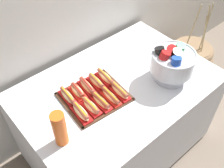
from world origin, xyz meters
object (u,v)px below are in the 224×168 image
floor_vase (189,64)px  hot_dog_0 (81,112)px  hot_dog_2 (101,102)px  cup_stack (60,129)px  buffet_table (117,118)px  hot_dog_6 (78,91)px  hot_dog_9 (105,77)px  hot_dog_5 (68,96)px  hot_dog_8 (96,82)px  punch_bowl (172,62)px  hot_dog_7 (87,87)px  serving_tray (94,97)px  hot_dog_4 (120,91)px  hot_dog_1 (91,107)px  hot_dog_3 (110,96)px

floor_vase → hot_dog_0: (-1.50, -0.19, 0.60)m
hot_dog_2 → cup_stack: cup_stack is taller
buffet_table → hot_dog_6: (-0.26, 0.11, 0.41)m
hot_dog_9 → hot_dog_5: bearing=175.2°
hot_dog_8 → punch_bowl: 0.53m
hot_dog_7 → hot_dog_9: bearing=-4.8°
buffet_table → hot_dog_9: bearing=114.4°
buffet_table → hot_dog_8: (-0.11, 0.09, 0.41)m
serving_tray → hot_dog_4: size_ratio=2.36×
hot_dog_2 → hot_dog_0: bearing=175.2°
hot_dog_0 → hot_dog_9: bearing=24.0°
hot_dog_4 → serving_tray: bearing=146.4°
hot_dog_0 → punch_bowl: bearing=-11.6°
hot_dog_1 → hot_dog_7: bearing=60.7°
hot_dog_2 → hot_dog_6: size_ratio=1.09×
punch_bowl → cup_stack: 0.86m
hot_dog_4 → hot_dog_7: (-0.14, 0.18, -0.00)m
floor_vase → hot_dog_5: 1.61m
serving_tray → hot_dog_8: hot_dog_8 is taller
hot_dog_1 → cup_stack: 0.29m
hot_dog_7 → hot_dog_3: bearing=-70.4°
hot_dog_5 → hot_dog_8: size_ratio=1.02×
floor_vase → buffet_table: bearing=-173.3°
hot_dog_0 → serving_tray: bearing=24.0°
buffet_table → floor_vase: bearing=6.7°
hot_dog_4 → hot_dog_6: bearing=138.9°
punch_bowl → hot_dog_8: bearing=146.7°
hot_dog_1 → hot_dog_7: hot_dog_1 is taller
hot_dog_3 → hot_dog_1: bearing=175.2°
serving_tray → hot_dog_2: 0.09m
hot_dog_5 → hot_dog_8: (0.22, -0.02, 0.00)m
hot_dog_4 → hot_dog_7: 0.22m
buffet_table → hot_dog_3: bearing=-151.4°
hot_dog_1 → hot_dog_6: size_ratio=0.98×
hot_dog_4 → hot_dog_9: size_ratio=1.02×
hot_dog_0 → hot_dog_8: 0.28m
hot_dog_2 → hot_dog_3: size_ratio=0.96×
hot_dog_1 → cup_stack: cup_stack is taller
serving_tray → cup_stack: 0.39m
hot_dog_0 → hot_dog_6: size_ratio=1.13×
hot_dog_6 → hot_dog_9: 0.23m
hot_dog_5 → hot_dog_4: bearing=-33.6°
hot_dog_5 → hot_dog_9: hot_dog_9 is taller
hot_dog_0 → hot_dog_9: 0.34m
serving_tray → hot_dog_0: size_ratio=2.37×
hot_dog_3 → hot_dog_8: size_ratio=1.07×
hot_dog_0 → hot_dog_2: hot_dog_0 is taller
hot_dog_3 → hot_dog_9: hot_dog_9 is taller
hot_dog_0 → hot_dog_4: 0.30m
hot_dog_1 → hot_dog_4: hot_dog_4 is taller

